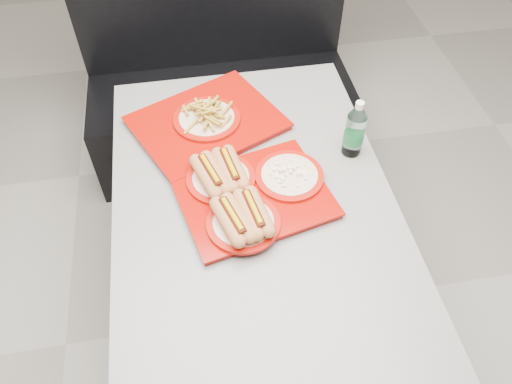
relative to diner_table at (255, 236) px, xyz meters
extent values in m
plane|color=#A09B8F|center=(0.00, 0.00, -0.58)|extent=(6.00, 6.00, 0.00)
cylinder|color=black|center=(0.00, 0.00, -0.56)|extent=(0.52, 0.52, 0.05)
cylinder|color=black|center=(0.00, 0.00, -0.20)|extent=(0.11, 0.11, 0.66)
cube|color=black|center=(0.00, 0.00, 0.12)|extent=(0.92, 1.42, 0.01)
cube|color=gray|center=(0.00, 0.00, 0.15)|extent=(0.90, 1.40, 0.04)
cube|color=black|center=(0.00, 1.02, -0.36)|extent=(1.30, 0.55, 0.45)
cube|color=#980B04|center=(0.00, 0.02, 0.17)|extent=(0.52, 0.44, 0.02)
cube|color=#980B04|center=(0.00, 0.02, 0.19)|extent=(0.53, 0.46, 0.01)
cylinder|color=#A20F05|center=(-0.05, -0.08, 0.20)|extent=(0.22, 0.22, 0.01)
cylinder|color=silver|center=(-0.05, -0.08, 0.20)|extent=(0.18, 0.18, 0.01)
cylinder|color=#A20F05|center=(-0.10, 0.11, 0.20)|extent=(0.22, 0.22, 0.01)
cylinder|color=silver|center=(-0.10, 0.11, 0.20)|extent=(0.18, 0.18, 0.01)
cylinder|color=#A20F05|center=(0.13, 0.08, 0.20)|extent=(0.22, 0.22, 0.01)
cylinder|color=silver|center=(0.13, 0.08, 0.20)|extent=(0.18, 0.18, 0.01)
cube|color=#980B04|center=(-0.11, 0.40, 0.17)|extent=(0.60, 0.55, 0.02)
cube|color=#980B04|center=(-0.11, 0.40, 0.19)|extent=(0.62, 0.56, 0.01)
cylinder|color=#A20F05|center=(-0.11, 0.40, 0.20)|extent=(0.24, 0.24, 0.01)
cylinder|color=silver|center=(-0.11, 0.40, 0.21)|extent=(0.20, 0.20, 0.01)
cylinder|color=silver|center=(0.37, 0.18, 0.25)|extent=(0.07, 0.07, 0.16)
cylinder|color=#1B6C34|center=(0.37, 0.18, 0.24)|extent=(0.07, 0.07, 0.05)
cone|color=silver|center=(0.37, 0.18, 0.34)|extent=(0.07, 0.07, 0.04)
cylinder|color=silver|center=(0.37, 0.18, 0.37)|extent=(0.03, 0.03, 0.02)
camera|label=1|loc=(-0.17, -0.98, 1.40)|focal=35.00mm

